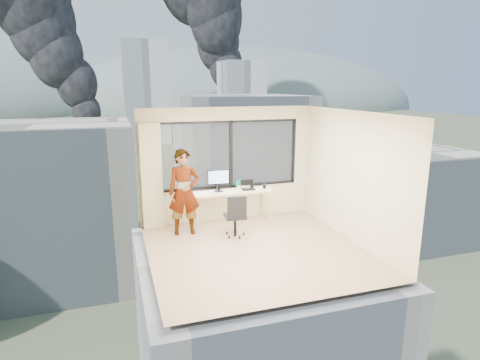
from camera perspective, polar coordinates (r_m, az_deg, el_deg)
name	(u,v)px	position (r m, az deg, el deg)	size (l,w,h in m)	color
floor	(256,250)	(7.74, 2.29, -9.95)	(4.00, 4.00, 0.01)	tan
ceiling	(257,112)	(7.13, 2.49, 9.62)	(4.00, 4.00, 0.01)	white
wall_front	(307,217)	(5.57, 9.50, -5.27)	(4.00, 0.01, 2.60)	beige
wall_left	(145,193)	(6.92, -13.37, -1.77)	(0.01, 4.00, 2.60)	beige
wall_right	(351,177)	(8.22, 15.60, 0.47)	(0.01, 4.00, 2.60)	beige
window_wall	(229,154)	(9.16, -1.61, 3.68)	(3.30, 0.16, 1.55)	black
curtain	(152,177)	(8.80, -12.52, 0.47)	(0.45, 0.14, 2.30)	beige
desk	(231,207)	(9.10, -1.27, -3.84)	(1.80, 0.60, 0.75)	beige
chair	(235,215)	(8.27, -0.71, -5.00)	(0.47, 0.47, 0.92)	black
person	(184,192)	(8.37, -7.99, -1.74)	(0.66, 0.43, 1.81)	#2D2D33
monitor	(218,180)	(8.91, -3.10, -0.02)	(0.51, 0.11, 0.51)	black
game_console	(243,186)	(9.27, 0.43, -0.87)	(0.29, 0.25, 0.07)	white
laptop	(248,185)	(9.09, 1.20, -0.76)	(0.30, 0.32, 0.19)	black
cellphone	(249,190)	(9.05, 1.26, -1.43)	(0.12, 0.05, 0.01)	black
pen_cup	(264,186)	(9.22, 3.51, -0.90)	(0.08, 0.08, 0.10)	black
handbag	(241,183)	(9.23, 0.09, -0.50)	(0.27, 0.14, 0.21)	#0D4A50
exterior_ground	(122,143)	(127.84, -16.57, 5.10)	(400.00, 400.00, 0.04)	#515B3D
near_bldg_a	(38,206)	(38.59, -26.88, -3.27)	(16.00, 12.00, 14.00)	beige
near_bldg_b	(241,163)	(47.82, 0.16, 2.40)	(14.00, 13.00, 16.00)	silver
near_bldg_c	(422,197)	(49.01, 24.53, -2.16)	(12.00, 10.00, 10.00)	beige
far_tower_b	(146,93)	(127.12, -13.34, 12.04)	(13.00, 13.00, 30.00)	silver
far_tower_c	(241,97)	(154.22, 0.17, 11.81)	(15.00, 15.00, 26.00)	silver
hill_b	(238,106)	(342.79, -0.36, 10.46)	(300.00, 220.00, 96.00)	slate
tree_b	(220,271)	(28.43, -2.85, -12.91)	(7.60, 7.60, 9.00)	#194517
tree_c	(308,178)	(54.06, 9.64, 0.24)	(8.40, 8.40, 10.00)	#194517
smoke_plume_b	(242,30)	(187.32, 0.26, 20.66)	(30.00, 18.00, 70.00)	black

